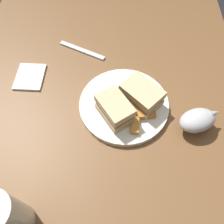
{
  "coord_description": "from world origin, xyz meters",
  "views": [
    {
      "loc": [
        0.31,
        0.05,
        1.39
      ],
      "look_at": [
        -0.04,
        0.03,
        0.81
      ],
      "focal_mm": 37.62,
      "sensor_mm": 36.0,
      "label": 1
    }
  ],
  "objects_px": {
    "plate": "(124,105)",
    "fork": "(82,50)",
    "sandwich_half_left": "(115,109)",
    "gravy_boat": "(198,120)",
    "napkin": "(30,77)",
    "sandwich_half_right": "(142,95)",
    "pint_glass": "(7,218)"
  },
  "relations": [
    {
      "from": "gravy_boat",
      "to": "napkin",
      "type": "bearing_deg",
      "value": -107.66
    },
    {
      "from": "sandwich_half_right",
      "to": "napkin",
      "type": "distance_m",
      "value": 0.38
    },
    {
      "from": "plate",
      "to": "napkin",
      "type": "distance_m",
      "value": 0.33
    },
    {
      "from": "napkin",
      "to": "sandwich_half_left",
      "type": "bearing_deg",
      "value": 63.25
    },
    {
      "from": "plate",
      "to": "fork",
      "type": "relative_size",
      "value": 1.5
    },
    {
      "from": "sandwich_half_right",
      "to": "sandwich_half_left",
      "type": "bearing_deg",
      "value": -54.95
    },
    {
      "from": "plate",
      "to": "sandwich_half_left",
      "type": "distance_m",
      "value": 0.07
    },
    {
      "from": "napkin",
      "to": "fork",
      "type": "bearing_deg",
      "value": 128.93
    },
    {
      "from": "sandwich_half_right",
      "to": "napkin",
      "type": "relative_size",
      "value": 1.24
    },
    {
      "from": "gravy_boat",
      "to": "sandwich_half_right",
      "type": "bearing_deg",
      "value": -115.53
    },
    {
      "from": "sandwich_half_right",
      "to": "fork",
      "type": "xyz_separation_m",
      "value": [
        -0.22,
        -0.2,
        -0.04
      ]
    },
    {
      "from": "plate",
      "to": "sandwich_half_right",
      "type": "xyz_separation_m",
      "value": [
        -0.01,
        0.05,
        0.04
      ]
    },
    {
      "from": "sandwich_half_left",
      "to": "sandwich_half_right",
      "type": "distance_m",
      "value": 0.09
    },
    {
      "from": "napkin",
      "to": "fork",
      "type": "distance_m",
      "value": 0.21
    },
    {
      "from": "sandwich_half_right",
      "to": "pint_glass",
      "type": "height_order",
      "value": "pint_glass"
    },
    {
      "from": "pint_glass",
      "to": "fork",
      "type": "relative_size",
      "value": 0.89
    },
    {
      "from": "pint_glass",
      "to": "gravy_boat",
      "type": "bearing_deg",
      "value": 121.02
    },
    {
      "from": "sandwich_half_right",
      "to": "gravy_boat",
      "type": "bearing_deg",
      "value": 64.47
    },
    {
      "from": "gravy_boat",
      "to": "napkin",
      "type": "distance_m",
      "value": 0.54
    },
    {
      "from": "sandwich_half_left",
      "to": "sandwich_half_right",
      "type": "xyz_separation_m",
      "value": [
        -0.05,
        0.08,
        -0.0
      ]
    },
    {
      "from": "sandwich_half_left",
      "to": "gravy_boat",
      "type": "xyz_separation_m",
      "value": [
        0.02,
        0.23,
        -0.01
      ]
    },
    {
      "from": "gravy_boat",
      "to": "pint_glass",
      "type": "bearing_deg",
      "value": -58.98
    },
    {
      "from": "fork",
      "to": "sandwich_half_left",
      "type": "bearing_deg",
      "value": 139.53
    },
    {
      "from": "sandwich_half_right",
      "to": "fork",
      "type": "distance_m",
      "value": 0.3
    },
    {
      "from": "sandwich_half_left",
      "to": "gravy_boat",
      "type": "height_order",
      "value": "sandwich_half_left"
    },
    {
      "from": "plate",
      "to": "pint_glass",
      "type": "bearing_deg",
      "value": -36.31
    },
    {
      "from": "sandwich_half_left",
      "to": "fork",
      "type": "xyz_separation_m",
      "value": [
        -0.27,
        -0.13,
        -0.05
      ]
    },
    {
      "from": "plate",
      "to": "fork",
      "type": "height_order",
      "value": "plate"
    },
    {
      "from": "plate",
      "to": "napkin",
      "type": "bearing_deg",
      "value": -107.92
    },
    {
      "from": "napkin",
      "to": "sandwich_half_right",
      "type": "bearing_deg",
      "value": 75.94
    },
    {
      "from": "plate",
      "to": "sandwich_half_right",
      "type": "relative_size",
      "value": 1.99
    },
    {
      "from": "sandwich_half_left",
      "to": "sandwich_half_right",
      "type": "height_order",
      "value": "sandwich_half_left"
    }
  ]
}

